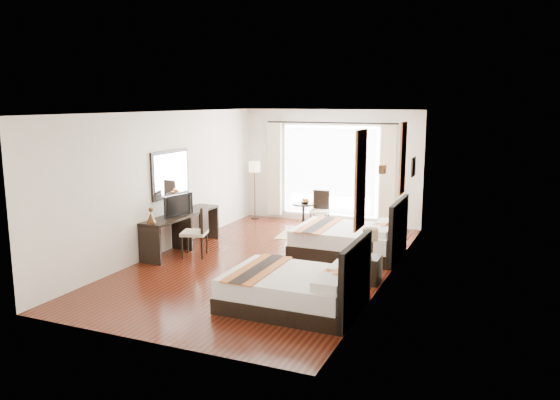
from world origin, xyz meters
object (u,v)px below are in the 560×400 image
at_px(bed_far, 351,239).
at_px(window_chair, 320,217).
at_px(side_table, 303,216).
at_px(fruit_bowl, 305,202).
at_px(table_lamp, 370,236).
at_px(bed_near, 297,289).
at_px(desk_chair, 196,241).
at_px(television, 176,205).
at_px(floor_lamp, 255,171).
at_px(nightstand, 369,269).
at_px(console_desk, 182,232).
at_px(vase, 367,251).

relative_size(bed_far, window_chair, 2.28).
height_order(side_table, fruit_bowl, fruit_bowl).
relative_size(table_lamp, fruit_bowl, 1.85).
xyz_separation_m(bed_near, table_lamp, (0.69, 1.58, 0.49)).
height_order(bed_far, desk_chair, bed_far).
bearing_deg(television, side_table, -14.82).
bearing_deg(television, fruit_bowl, -15.10).
relative_size(bed_far, floor_lamp, 1.39).
xyz_separation_m(television, side_table, (1.57, 3.01, -0.67)).
xyz_separation_m(side_table, fruit_bowl, (0.03, 0.03, 0.32)).
xyz_separation_m(table_lamp, window_chair, (-2.03, 3.34, -0.50)).
bearing_deg(nightstand, side_table, 126.09).
bearing_deg(window_chair, fruit_bowl, -87.68).
relative_size(console_desk, desk_chair, 2.19).
relative_size(television, floor_lamp, 0.51).
bearing_deg(fruit_bowl, bed_near, -70.84).
xyz_separation_m(nightstand, floor_lamp, (-3.95, 3.84, 1.02)).
bearing_deg(table_lamp, bed_near, -113.58).
bearing_deg(bed_far, nightstand, -64.44).
distance_m(fruit_bowl, window_chair, 0.50).
distance_m(vase, console_desk, 4.05).
bearing_deg(floor_lamp, bed_far, -35.56).
distance_m(desk_chair, window_chair, 3.51).
xyz_separation_m(vase, fruit_bowl, (-2.37, 3.44, 0.05)).
height_order(bed_near, window_chair, bed_near).
height_order(bed_near, console_desk, bed_near).
distance_m(bed_far, fruit_bowl, 2.45).
relative_size(nightstand, desk_chair, 0.46).
bearing_deg(vase, console_desk, 171.29).
height_order(console_desk, fruit_bowl, console_desk).
distance_m(table_lamp, vase, 0.26).
bearing_deg(side_table, floor_lamp, 160.96).
relative_size(console_desk, floor_lamp, 1.49).
height_order(vase, side_table, vase).
height_order(bed_far, side_table, bed_far).
distance_m(side_table, window_chair, 0.40).
bearing_deg(fruit_bowl, side_table, -141.57).
height_order(bed_far, television, television).
bearing_deg(console_desk, television, -84.53).
height_order(bed_far, floor_lamp, floor_lamp).
bearing_deg(side_table, table_lamp, -53.45).
distance_m(console_desk, side_table, 3.22).
height_order(floor_lamp, window_chair, floor_lamp).
bearing_deg(fruit_bowl, vase, -55.34).
relative_size(nightstand, console_desk, 0.21).
bearing_deg(vase, window_chair, 120.03).
xyz_separation_m(side_table, window_chair, (0.39, 0.09, -0.02)).
bearing_deg(fruit_bowl, nightstand, -54.48).
relative_size(nightstand, side_table, 0.77).
xyz_separation_m(console_desk, fruit_bowl, (1.62, 2.82, 0.24)).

